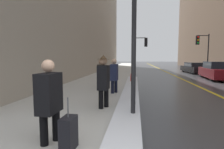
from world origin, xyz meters
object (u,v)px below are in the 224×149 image
(pedestrian_with_shoulder_bag, at_px, (104,79))
(pedestrian_nearside, at_px, (114,74))
(pedestrian_trailing, at_px, (49,98))
(parked_car_maroon, at_px, (218,71))
(pedestrian_in_glasses, at_px, (101,72))
(rolling_suitcase, at_px, (69,134))
(fire_hydrant, at_px, (132,79))
(traffic_light_far, at_px, (202,45))
(traffic_light_near, at_px, (142,47))
(parked_car_black, at_px, (195,68))

(pedestrian_with_shoulder_bag, relative_size, pedestrian_nearside, 1.09)
(pedestrian_trailing, bearing_deg, pedestrian_with_shoulder_bag, 169.41)
(parked_car_maroon, bearing_deg, pedestrian_in_glasses, 126.79)
(rolling_suitcase, bearing_deg, fire_hydrant, 176.06)
(pedestrian_in_glasses, bearing_deg, traffic_light_far, 140.30)
(traffic_light_near, bearing_deg, rolling_suitcase, -99.30)
(traffic_light_far, height_order, pedestrian_nearside, traffic_light_far)
(pedestrian_trailing, height_order, fire_hydrant, pedestrian_trailing)
(traffic_light_near, xyz_separation_m, pedestrian_trailing, (-2.18, -15.45, -1.89))
(pedestrian_with_shoulder_bag, relative_size, pedestrian_in_glasses, 1.14)
(pedestrian_with_shoulder_bag, relative_size, rolling_suitcase, 1.82)
(pedestrian_in_glasses, distance_m, parked_car_black, 13.66)
(traffic_light_near, xyz_separation_m, parked_car_black, (5.87, 1.69, -2.22))
(traffic_light_near, bearing_deg, parked_car_maroon, -39.49)
(parked_car_maroon, height_order, fire_hydrant, parked_car_maroon)
(traffic_light_far, height_order, pedestrian_in_glasses, traffic_light_far)
(pedestrian_nearside, distance_m, pedestrian_in_glasses, 1.72)
(pedestrian_trailing, bearing_deg, traffic_light_far, 155.14)
(traffic_light_far, height_order, pedestrian_with_shoulder_bag, traffic_light_far)
(parked_car_maroon, xyz_separation_m, parked_car_black, (0.24, 5.87, -0.09))
(pedestrian_in_glasses, bearing_deg, traffic_light_near, 167.33)
(parked_car_maroon, height_order, parked_car_black, parked_car_maroon)
(pedestrian_with_shoulder_bag, distance_m, parked_car_maroon, 11.41)
(traffic_light_far, xyz_separation_m, pedestrian_nearside, (-7.47, -10.66, -2.01))
(traffic_light_near, distance_m, parked_car_maroon, 7.33)
(parked_car_maroon, bearing_deg, fire_hydrant, 123.09)
(pedestrian_trailing, relative_size, parked_car_black, 0.33)
(traffic_light_near, height_order, pedestrian_trailing, traffic_light_near)
(traffic_light_near, xyz_separation_m, pedestrian_in_glasses, (-2.49, -9.11, -1.94))
(pedestrian_nearside, relative_size, fire_hydrant, 2.27)
(traffic_light_near, bearing_deg, parked_car_black, 13.13)
(pedestrian_with_shoulder_bag, height_order, parked_car_maroon, pedestrian_with_shoulder_bag)
(parked_car_maroon, bearing_deg, parked_car_black, 3.21)
(pedestrian_trailing, xyz_separation_m, rolling_suitcase, (0.44, -0.20, -0.58))
(pedestrian_with_shoulder_bag, relative_size, parked_car_maroon, 0.40)
(pedestrian_trailing, bearing_deg, rolling_suitcase, 68.42)
(parked_car_black, bearing_deg, traffic_light_near, 104.70)
(pedestrian_nearside, distance_m, rolling_suitcase, 5.13)
(traffic_light_near, xyz_separation_m, pedestrian_nearside, (-1.56, -10.55, -1.90))
(pedestrian_with_shoulder_bag, distance_m, parked_car_black, 16.48)
(fire_hydrant, bearing_deg, rolling_suitcase, -96.55)
(traffic_light_near, height_order, parked_car_black, traffic_light_near)
(pedestrian_nearside, xyz_separation_m, fire_hydrant, (0.75, 3.01, -0.54))
(parked_car_maroon, xyz_separation_m, rolling_suitcase, (-7.38, -11.47, -0.34))
(pedestrian_nearside, height_order, rolling_suitcase, pedestrian_nearside)
(parked_car_maroon, bearing_deg, traffic_light_far, 1.90)
(traffic_light_far, xyz_separation_m, fire_hydrant, (-6.72, -7.65, -2.55))
(traffic_light_near, height_order, pedestrian_nearside, traffic_light_near)
(pedestrian_in_glasses, xyz_separation_m, rolling_suitcase, (0.75, -6.54, -0.54))
(pedestrian_with_shoulder_bag, xyz_separation_m, fire_hydrant, (0.80, 5.44, -0.60))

